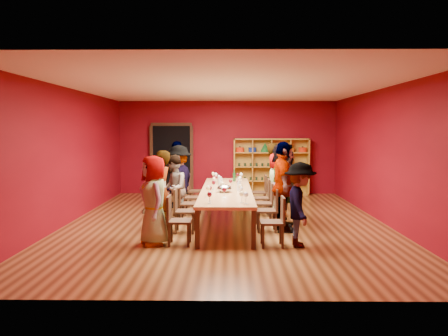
# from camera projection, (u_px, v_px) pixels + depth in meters

# --- Properties ---
(room_shell) EXTENTS (7.10, 9.10, 3.04)m
(room_shell) POSITION_uv_depth(u_px,v_px,m) (226.00, 156.00, 9.65)
(room_shell) COLOR #553016
(room_shell) RESTS_ON ground
(tasting_table) EXTENTS (1.10, 4.50, 0.75)m
(tasting_table) POSITION_uv_depth(u_px,v_px,m) (226.00, 192.00, 9.72)
(tasting_table) COLOR tan
(tasting_table) RESTS_ON ground
(doorway) EXTENTS (1.40, 0.17, 2.30)m
(doorway) POSITION_uv_depth(u_px,v_px,m) (172.00, 159.00, 14.13)
(doorway) COLOR black
(doorway) RESTS_ON ground
(shelving_unit) EXTENTS (2.40, 0.40, 1.80)m
(shelving_unit) POSITION_uv_depth(u_px,v_px,m) (271.00, 164.00, 13.98)
(shelving_unit) COLOR #B48128
(shelving_unit) RESTS_ON ground
(chair_person_left_0) EXTENTS (0.42, 0.42, 0.89)m
(chair_person_left_0) POSITION_uv_depth(u_px,v_px,m) (175.00, 218.00, 7.86)
(chair_person_left_0) COLOR black
(chair_person_left_0) RESTS_ON ground
(person_left_0) EXTENTS (0.72, 0.90, 1.62)m
(person_left_0) POSITION_uv_depth(u_px,v_px,m) (154.00, 200.00, 7.84)
(person_left_0) COLOR #49494D
(person_left_0) RESTS_ON ground
(chair_person_left_1) EXTENTS (0.42, 0.42, 0.89)m
(chair_person_left_1) POSITION_uv_depth(u_px,v_px,m) (181.00, 208.00, 8.81)
(chair_person_left_1) COLOR black
(chair_person_left_1) RESTS_ON ground
(person_left_1) EXTENTS (0.58, 0.70, 1.66)m
(person_left_1) POSITION_uv_depth(u_px,v_px,m) (161.00, 192.00, 8.78)
(person_left_1) COLOR #5279AA
(person_left_1) RESTS_ON ground
(chair_person_left_2) EXTENTS (0.42, 0.42, 0.89)m
(chair_person_left_2) POSITION_uv_depth(u_px,v_px,m) (185.00, 201.00, 9.71)
(chair_person_left_2) COLOR black
(chair_person_left_2) RESTS_ON ground
(person_left_2) EXTENTS (0.45, 0.77, 1.53)m
(person_left_2) POSITION_uv_depth(u_px,v_px,m) (173.00, 189.00, 9.69)
(person_left_2) COLOR #5884B5
(person_left_2) RESTS_ON ground
(chair_person_left_3) EXTENTS (0.42, 0.42, 0.89)m
(chair_person_left_3) POSITION_uv_depth(u_px,v_px,m) (189.00, 195.00, 10.60)
(chair_person_left_3) COLOR black
(chair_person_left_3) RESTS_ON ground
(person_left_3) EXTENTS (0.79, 1.19, 1.70)m
(person_left_3) POSITION_uv_depth(u_px,v_px,m) (179.00, 180.00, 10.57)
(person_left_3) COLOR beige
(person_left_3) RESTS_ON ground
(chair_person_left_4) EXTENTS (0.42, 0.42, 0.89)m
(chair_person_left_4) POSITION_uv_depth(u_px,v_px,m) (193.00, 189.00, 11.75)
(chair_person_left_4) COLOR black
(chair_person_left_4) RESTS_ON ground
(person_left_4) EXTENTS (0.71, 1.12, 1.77)m
(person_left_4) POSITION_uv_depth(u_px,v_px,m) (177.00, 174.00, 11.72)
(person_left_4) COLOR #618DC9
(person_left_4) RESTS_ON ground
(chair_person_right_0) EXTENTS (0.42, 0.42, 0.89)m
(chair_person_right_0) POSITION_uv_depth(u_px,v_px,m) (277.00, 219.00, 7.75)
(chair_person_right_0) COLOR black
(chair_person_right_0) RESTS_ON ground
(person_right_0) EXTENTS (0.46, 1.00, 1.51)m
(person_right_0) POSITION_uv_depth(u_px,v_px,m) (300.00, 204.00, 7.72)
(person_right_0) COLOR #141C39
(person_right_0) RESTS_ON ground
(chair_person_right_1) EXTENTS (0.42, 0.42, 0.89)m
(chair_person_right_1) POSITION_uv_depth(u_px,v_px,m) (271.00, 207.00, 8.89)
(chair_person_right_1) COLOR black
(chair_person_right_1) RESTS_ON ground
(person_right_1) EXTENTS (0.49, 1.08, 1.84)m
(person_right_1) POSITION_uv_depth(u_px,v_px,m) (283.00, 187.00, 8.85)
(person_right_1) COLOR #494A4E
(person_right_1) RESTS_ON ground
(chair_person_right_2) EXTENTS (0.42, 0.42, 0.89)m
(chair_person_right_2) POSITION_uv_depth(u_px,v_px,m) (267.00, 201.00, 9.75)
(chair_person_right_2) COLOR black
(chair_person_right_2) RESTS_ON ground
(person_right_2) EXTENTS (0.74, 1.72, 1.80)m
(person_right_2) POSITION_uv_depth(u_px,v_px,m) (283.00, 183.00, 9.71)
(person_right_2) COLOR pink
(person_right_2) RESTS_ON ground
(chair_person_right_3) EXTENTS (0.42, 0.42, 0.89)m
(chair_person_right_3) POSITION_uv_depth(u_px,v_px,m) (264.00, 195.00, 10.52)
(chair_person_right_3) COLOR black
(chair_person_right_3) RESTS_ON ground
(person_right_3) EXTENTS (0.60, 0.83, 1.54)m
(person_right_3) POSITION_uv_depth(u_px,v_px,m) (277.00, 184.00, 10.50)
(person_right_3) COLOR #5A7EB9
(person_right_3) RESTS_ON ground
(chair_person_right_4) EXTENTS (0.42, 0.42, 0.89)m
(chair_person_right_4) POSITION_uv_depth(u_px,v_px,m) (261.00, 190.00, 11.46)
(chair_person_right_4) COLOR black
(chair_person_right_4) RESTS_ON ground
(person_right_4) EXTENTS (0.57, 0.71, 1.73)m
(person_right_4) POSITION_uv_depth(u_px,v_px,m) (275.00, 176.00, 11.42)
(person_right_4) COLOR #535258
(person_right_4) RESTS_ON ground
(wine_glass_0) EXTENTS (0.07, 0.07, 0.19)m
(wine_glass_0) POSITION_uv_depth(u_px,v_px,m) (214.00, 179.00, 10.52)
(wine_glass_0) COLOR silver
(wine_glass_0) RESTS_ON tasting_table
(wine_glass_1) EXTENTS (0.08, 0.08, 0.20)m
(wine_glass_1) POSITION_uv_depth(u_px,v_px,m) (216.00, 175.00, 11.48)
(wine_glass_1) COLOR silver
(wine_glass_1) RESTS_ON tasting_table
(wine_glass_2) EXTENTS (0.08, 0.08, 0.19)m
(wine_glass_2) POSITION_uv_depth(u_px,v_px,m) (213.00, 183.00, 9.75)
(wine_glass_2) COLOR silver
(wine_glass_2) RESTS_ON tasting_table
(wine_glass_3) EXTENTS (0.08, 0.08, 0.19)m
(wine_glass_3) POSITION_uv_depth(u_px,v_px,m) (210.00, 194.00, 8.03)
(wine_glass_3) COLOR silver
(wine_glass_3) RESTS_ON tasting_table
(wine_glass_4) EXTENTS (0.09, 0.09, 0.22)m
(wine_glass_4) POSITION_uv_depth(u_px,v_px,m) (240.00, 179.00, 10.42)
(wine_glass_4) COLOR silver
(wine_glass_4) RESTS_ON tasting_table
(wine_glass_5) EXTENTS (0.08, 0.08, 0.19)m
(wine_glass_5) POSITION_uv_depth(u_px,v_px,m) (241.00, 189.00, 8.74)
(wine_glass_5) COLOR silver
(wine_glass_5) RESTS_ON tasting_table
(wine_glass_6) EXTENTS (0.09, 0.09, 0.21)m
(wine_glass_6) POSITION_uv_depth(u_px,v_px,m) (241.00, 187.00, 8.94)
(wine_glass_6) COLOR silver
(wine_glass_6) RESTS_ON tasting_table
(wine_glass_7) EXTENTS (0.07, 0.07, 0.18)m
(wine_glass_7) POSITION_uv_depth(u_px,v_px,m) (219.00, 177.00, 11.03)
(wine_glass_7) COLOR silver
(wine_glass_7) RESTS_ON tasting_table
(wine_glass_8) EXTENTS (0.07, 0.07, 0.19)m
(wine_glass_8) POSITION_uv_depth(u_px,v_px,m) (237.00, 175.00, 11.54)
(wine_glass_8) COLOR silver
(wine_glass_8) RESTS_ON tasting_table
(wine_glass_9) EXTENTS (0.09, 0.09, 0.22)m
(wine_glass_9) POSITION_uv_depth(u_px,v_px,m) (210.00, 195.00, 7.83)
(wine_glass_9) COLOR silver
(wine_glass_9) RESTS_ON tasting_table
(wine_glass_10) EXTENTS (0.08, 0.08, 0.21)m
(wine_glass_10) POSITION_uv_depth(u_px,v_px,m) (213.00, 174.00, 11.56)
(wine_glass_10) COLOR silver
(wine_glass_10) RESTS_ON tasting_table
(wine_glass_11) EXTENTS (0.08, 0.08, 0.20)m
(wine_glass_11) POSITION_uv_depth(u_px,v_px,m) (241.00, 175.00, 11.47)
(wine_glass_11) COLOR silver
(wine_glass_11) RESTS_ON tasting_table
(wine_glass_12) EXTENTS (0.09, 0.09, 0.21)m
(wine_glass_12) POSITION_uv_depth(u_px,v_px,m) (242.00, 194.00, 7.91)
(wine_glass_12) COLOR silver
(wine_glass_12) RESTS_ON tasting_table
(wine_glass_13) EXTENTS (0.07, 0.07, 0.18)m
(wine_glass_13) POSITION_uv_depth(u_px,v_px,m) (210.00, 188.00, 8.90)
(wine_glass_13) COLOR silver
(wine_glass_13) RESTS_ON tasting_table
(wine_glass_14) EXTENTS (0.08, 0.08, 0.21)m
(wine_glass_14) POSITION_uv_depth(u_px,v_px,m) (239.00, 184.00, 9.53)
(wine_glass_14) COLOR silver
(wine_glass_14) RESTS_ON tasting_table
(wine_glass_15) EXTENTS (0.08, 0.08, 0.19)m
(wine_glass_15) POSITION_uv_depth(u_px,v_px,m) (238.00, 183.00, 9.74)
(wine_glass_15) COLOR silver
(wine_glass_15) RESTS_ON tasting_table
(wine_glass_16) EXTENTS (0.09, 0.09, 0.22)m
(wine_glass_16) POSITION_uv_depth(u_px,v_px,m) (222.00, 184.00, 9.30)
(wine_glass_16) COLOR silver
(wine_glass_16) RESTS_ON tasting_table
(wine_glass_17) EXTENTS (0.09, 0.09, 0.22)m
(wine_glass_17) POSITION_uv_depth(u_px,v_px,m) (246.00, 195.00, 7.79)
(wine_glass_17) COLOR silver
(wine_glass_17) RESTS_ON tasting_table
(wine_glass_18) EXTENTS (0.09, 0.09, 0.22)m
(wine_glass_18) POSITION_uv_depth(u_px,v_px,m) (208.00, 188.00, 8.69)
(wine_glass_18) COLOR silver
(wine_glass_18) RESTS_ON tasting_table
(wine_glass_19) EXTENTS (0.08, 0.08, 0.19)m
(wine_glass_19) POSITION_uv_depth(u_px,v_px,m) (230.00, 181.00, 10.01)
(wine_glass_19) COLOR silver
(wine_glass_19) RESTS_ON tasting_table
(wine_glass_20) EXTENTS (0.08, 0.08, 0.21)m
(wine_glass_20) POSITION_uv_depth(u_px,v_px,m) (224.00, 190.00, 8.47)
(wine_glass_20) COLOR silver
(wine_glass_20) RESTS_ON tasting_table
(wine_glass_21) EXTENTS (0.08, 0.08, 0.20)m
(wine_glass_21) POSITION_uv_depth(u_px,v_px,m) (215.00, 178.00, 10.66)
(wine_glass_21) COLOR silver
(wine_glass_21) RESTS_ON tasting_table
(wine_glass_22) EXTENTS (0.07, 0.07, 0.18)m
(wine_glass_22) POSITION_uv_depth(u_px,v_px,m) (241.00, 179.00, 10.61)
(wine_glass_22) COLOR silver
(wine_glass_22) RESTS_ON tasting_table
(wine_glass_23) EXTENTS (0.09, 0.09, 0.21)m
(wine_glass_23) POSITION_uv_depth(u_px,v_px,m) (214.00, 183.00, 9.61)
(wine_glass_23) COLOR silver
(wine_glass_23) RESTS_ON tasting_table
(spittoon_bowl) EXTENTS (0.32, 0.32, 0.18)m
(spittoon_bowl) POSITION_uv_depth(u_px,v_px,m) (224.00, 189.00, 9.28)
(spittoon_bowl) COLOR #B1B4B8
(spittoon_bowl) RESTS_ON tasting_table
(carafe_a) EXTENTS (0.12, 0.12, 0.28)m
(carafe_a) POSITION_uv_depth(u_px,v_px,m) (220.00, 183.00, 9.84)
(carafe_a) COLOR silver
(carafe_a) RESTS_ON tasting_table
(carafe_b) EXTENTS (0.11, 0.11, 0.23)m
(carafe_b) POSITION_uv_depth(u_px,v_px,m) (239.00, 186.00, 9.42)
(carafe_b) COLOR silver
(carafe_b) RESTS_ON tasting_table
(wine_bottle) EXTENTS (0.10, 0.10, 0.31)m
(wine_bottle) POSITION_uv_depth(u_px,v_px,m) (234.00, 177.00, 11.22)
(wine_bottle) COLOR #143818
(wine_bottle) RESTS_ON tasting_table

